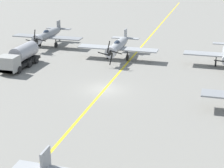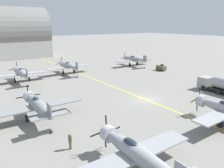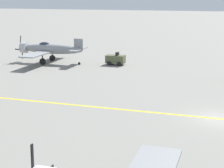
% 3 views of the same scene
% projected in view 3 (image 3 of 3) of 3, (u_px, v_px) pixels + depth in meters
% --- Properties ---
extents(ground_plane, '(400.00, 400.00, 0.00)m').
position_uv_depth(ground_plane, '(219.00, 119.00, 29.62)').
color(ground_plane, gray).
extents(taxiway_stripe, '(0.30, 160.00, 0.01)m').
position_uv_depth(taxiway_stripe, '(219.00, 119.00, 29.62)').
color(taxiway_stripe, yellow).
rests_on(taxiway_stripe, ground).
extents(airplane_far_right, '(12.00, 9.98, 3.77)m').
position_uv_depth(airplane_far_right, '(49.00, 49.00, 53.30)').
color(airplane_far_right, gray).
rests_on(airplane_far_right, ground).
extents(tow_tractor, '(1.57, 2.60, 1.79)m').
position_uv_depth(tow_tractor, '(116.00, 59.00, 52.15)').
color(tow_tractor, '#515638').
rests_on(tow_tractor, ground).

